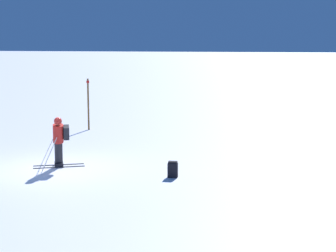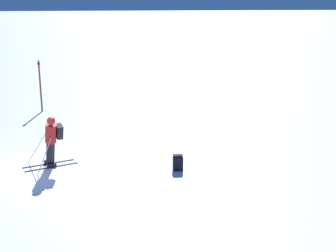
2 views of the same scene
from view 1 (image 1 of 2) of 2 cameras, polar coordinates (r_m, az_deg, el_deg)
name	(u,v)px [view 1 (image 1 of 2)]	position (r m, az deg, el deg)	size (l,w,h in m)	color
ground_plane	(54,169)	(18.77, -11.47, -4.31)	(300.00, 300.00, 0.00)	white
skier	(59,139)	(18.66, -10.99, -1.34)	(1.33, 1.72, 1.77)	black
spare_backpack	(173,170)	(17.28, 0.49, -4.45)	(0.23, 0.31, 0.50)	black
trail_marker	(88,102)	(26.25, -8.11, 2.41)	(0.13, 0.13, 2.38)	brown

